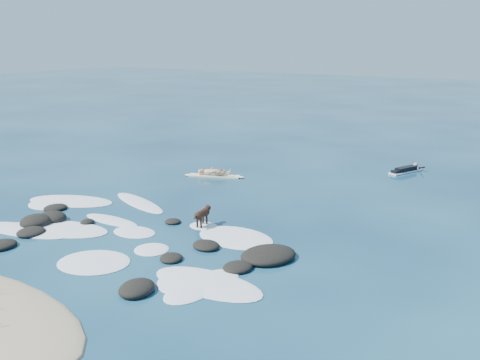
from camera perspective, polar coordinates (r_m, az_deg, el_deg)
The scene contains 6 objects.
ground at distance 20.43m, azimuth -8.81°, elevation -4.46°, with size 160.00×160.00×0.00m, color #0A2642.
reef_rocks at distance 19.09m, azimuth -15.09°, elevation -5.92°, with size 13.15×5.99×0.52m.
breaking_foam at distance 19.38m, azimuth -12.70°, elevation -5.72°, with size 13.29×7.75×0.12m.
standing_surfer_rig at distance 26.50m, azimuth -2.78°, elevation 1.76°, with size 2.92×1.43×1.73m.
paddling_surfer_rig at distance 28.82m, azimuth 17.33°, elevation 1.06°, with size 1.48×2.28×0.41m.
dog at distance 19.60m, azimuth -4.00°, elevation -3.61°, with size 0.37×1.20×0.76m.
Camera 1 is at (12.62, -14.59, 6.75)m, focal length 40.00 mm.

